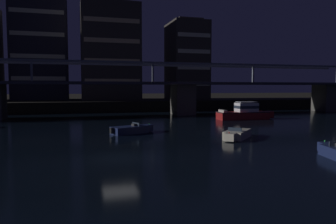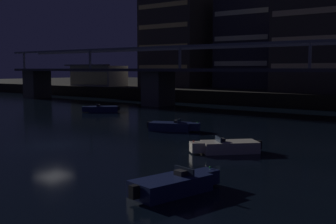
{
  "view_description": "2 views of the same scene",
  "coord_description": "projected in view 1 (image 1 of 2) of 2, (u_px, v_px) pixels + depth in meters",
  "views": [
    {
      "loc": [
        -2.86,
        -22.76,
        5.06
      ],
      "look_at": [
        6.38,
        9.9,
        2.43
      ],
      "focal_mm": 34.31,
      "sensor_mm": 36.0,
      "label": 1
    },
    {
      "loc": [
        26.81,
        -20.84,
        5.92
      ],
      "look_at": [
        2.57,
        11.48,
        1.84
      ],
      "focal_mm": 45.61,
      "sensor_mm": 36.0,
      "label": 2
    }
  ],
  "objects": [
    {
      "name": "ground_plane",
      "position": [
        120.0,
        158.0,
        23.01
      ],
      "size": [
        400.0,
        400.0,
        0.0
      ],
      "primitive_type": "plane",
      "color": "black"
    },
    {
      "name": "far_riverbank",
      "position": [
        87.0,
        100.0,
        101.07
      ],
      "size": [
        240.0,
        80.0,
        2.2
      ],
      "primitive_type": "cube",
      "color": "black",
      "rests_on": "ground"
    },
    {
      "name": "river_bridge",
      "position": [
        95.0,
        91.0,
        54.76
      ],
      "size": [
        101.47,
        6.4,
        9.38
      ],
      "color": "#4C4944",
      "rests_on": "ground"
    },
    {
      "name": "tower_west_tall",
      "position": [
        40.0,
        47.0,
        72.94
      ],
      "size": [
        11.96,
        8.9,
        24.39
      ],
      "color": "#282833",
      "rests_on": "far_riverbank"
    },
    {
      "name": "tower_central",
      "position": [
        109.0,
        53.0,
        72.66
      ],
      "size": [
        12.36,
        14.04,
        21.33
      ],
      "color": "#38332D",
      "rests_on": "far_riverbank"
    },
    {
      "name": "tower_east_tall",
      "position": [
        187.0,
        61.0,
        77.4
      ],
      "size": [
        8.41,
        10.5,
        18.85
      ],
      "color": "#38332D",
      "rests_on": "far_riverbank"
    },
    {
      "name": "cabin_cruiser_near_left",
      "position": [
        245.0,
        113.0,
        50.58
      ],
      "size": [
        9.2,
        2.91,
        2.79
      ],
      "color": "maroon",
      "rests_on": "ground"
    },
    {
      "name": "speedboat_near_center",
      "position": [
        131.0,
        130.0,
        35.21
      ],
      "size": [
        5.05,
        3.16,
        1.16
      ],
      "color": "#19234C",
      "rests_on": "ground"
    },
    {
      "name": "speedboat_mid_right",
      "position": [
        237.0,
        134.0,
        31.67
      ],
      "size": [
        4.34,
        4.43,
        1.16
      ],
      "color": "beige",
      "rests_on": "ground"
    }
  ]
}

